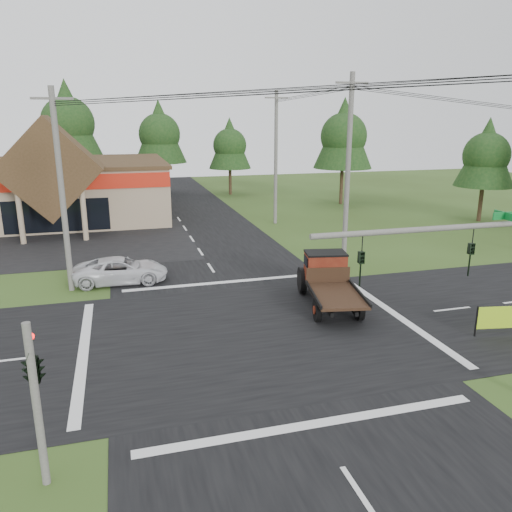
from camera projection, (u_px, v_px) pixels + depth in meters
name	position (u px, v px, depth m)	size (l,w,h in m)	color
ground	(253.00, 333.00, 21.60)	(120.00, 120.00, 0.00)	#314619
road_ns	(253.00, 332.00, 21.60)	(12.00, 120.00, 0.02)	black
road_ew	(253.00, 332.00, 21.60)	(120.00, 12.00, 0.02)	black
traffic_signal_mast	(505.00, 275.00, 14.96)	(8.12, 0.24, 7.00)	#595651
traffic_signal_corner	(31.00, 354.00, 11.93)	(0.53, 2.48, 4.40)	#595651
utility_pole_nw	(62.00, 191.00, 25.53)	(2.00, 0.30, 10.50)	#595651
utility_pole_ne	(348.00, 172.00, 29.52)	(2.00, 0.30, 11.50)	#595651
utility_pole_n	(276.00, 157.00, 42.56)	(2.00, 0.30, 11.20)	#595651
tree_row_c	(68.00, 120.00, 54.76)	(7.28, 7.28, 13.13)	#332316
tree_row_d	(159.00, 132.00, 58.63)	(6.16, 6.16, 11.11)	#332316
tree_row_e	(230.00, 144.00, 59.20)	(5.04, 5.04, 9.09)	#332316
tree_side_ne	(344.00, 134.00, 52.14)	(6.16, 6.16, 11.11)	#332316
tree_side_e_near	(487.00, 153.00, 43.42)	(5.04, 5.04, 9.09)	#332316
antique_flatbed_truck	(330.00, 282.00, 24.25)	(2.29, 6.00, 2.51)	#51140B
white_pickup	(121.00, 270.00, 28.03)	(2.37, 5.15, 1.43)	silver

